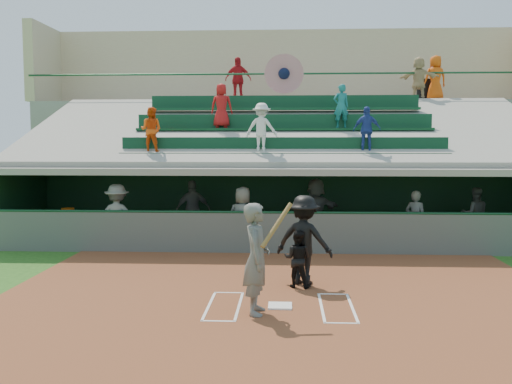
# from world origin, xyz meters

# --- Properties ---
(ground) EXTENTS (100.00, 100.00, 0.00)m
(ground) POSITION_xyz_m (0.00, 0.00, 0.00)
(ground) COLOR #245417
(ground) RESTS_ON ground
(dirt_slab) EXTENTS (11.00, 9.00, 0.02)m
(dirt_slab) POSITION_xyz_m (0.00, 0.50, 0.01)
(dirt_slab) COLOR brown
(dirt_slab) RESTS_ON ground
(home_plate) EXTENTS (0.43, 0.43, 0.03)m
(home_plate) POSITION_xyz_m (0.00, 0.00, 0.04)
(home_plate) COLOR white
(home_plate) RESTS_ON dirt_slab
(batters_box_chalk) EXTENTS (2.65, 1.85, 0.01)m
(batters_box_chalk) POSITION_xyz_m (0.00, 0.00, 0.02)
(batters_box_chalk) COLOR silver
(batters_box_chalk) RESTS_ON dirt_slab
(dugout_floor) EXTENTS (16.00, 3.50, 0.04)m
(dugout_floor) POSITION_xyz_m (0.00, 6.75, 0.02)
(dugout_floor) COLOR gray
(dugout_floor) RESTS_ON ground
(concourse_slab) EXTENTS (20.00, 3.00, 4.60)m
(concourse_slab) POSITION_xyz_m (0.00, 13.50, 2.30)
(concourse_slab) COLOR gray
(concourse_slab) RESTS_ON ground
(grandstand) EXTENTS (20.40, 10.40, 7.80)m
(grandstand) POSITION_xyz_m (-0.01, 10.51, 2.26)
(grandstand) COLOR #535953
(grandstand) RESTS_ON ground
(batter_at_plate) EXTENTS (0.87, 0.78, 1.95)m
(batter_at_plate) POSITION_xyz_m (-0.40, -0.43, 0.99)
(batter_at_plate) COLOR #51534F
(batter_at_plate) RESTS_ON dirt_slab
(catcher) EXTENTS (0.67, 0.58, 1.18)m
(catcher) POSITION_xyz_m (0.34, 1.42, 0.61)
(catcher) COLOR black
(catcher) RESTS_ON dirt_slab
(home_umpire) EXTENTS (1.37, 1.05, 1.87)m
(home_umpire) POSITION_xyz_m (0.48, 1.70, 0.96)
(home_umpire) COLOR black
(home_umpire) RESTS_ON dirt_slab
(dugout_bench) EXTENTS (13.35, 1.66, 0.40)m
(dugout_bench) POSITION_xyz_m (-0.10, 8.05, 0.24)
(dugout_bench) COLOR olive
(dugout_bench) RESTS_ON dugout_floor
(white_table) EXTENTS (0.92, 0.80, 0.68)m
(white_table) POSITION_xyz_m (-6.14, 5.89, 0.38)
(white_table) COLOR silver
(white_table) RESTS_ON dugout_floor
(water_cooler) EXTENTS (0.37, 0.37, 0.37)m
(water_cooler) POSITION_xyz_m (-6.20, 5.90, 0.91)
(water_cooler) COLOR #D7560C
(water_cooler) RESTS_ON white_table
(dugout_player_a) EXTENTS (1.22, 0.77, 1.81)m
(dugout_player_a) POSITION_xyz_m (-4.55, 5.22, 0.94)
(dugout_player_a) COLOR #5B5D58
(dugout_player_a) RESTS_ON dugout_floor
(dugout_player_b) EXTENTS (1.14, 0.75, 1.79)m
(dugout_player_b) POSITION_xyz_m (-2.73, 6.98, 0.94)
(dugout_player_b) COLOR #535651
(dugout_player_b) RESTS_ON dugout_floor
(dugout_player_c) EXTENTS (0.92, 0.66, 1.75)m
(dugout_player_c) POSITION_xyz_m (-1.08, 5.29, 0.91)
(dugout_player_c) COLOR #535551
(dugout_player_c) RESTS_ON dugout_floor
(dugout_player_d) EXTENTS (1.80, 1.30, 1.88)m
(dugout_player_d) POSITION_xyz_m (0.98, 6.88, 0.98)
(dugout_player_d) COLOR #575A55
(dugout_player_d) RESTS_ON dugout_floor
(dugout_player_e) EXTENTS (0.71, 0.65, 1.62)m
(dugout_player_e) POSITION_xyz_m (3.71, 5.82, 0.85)
(dugout_player_e) COLOR #5D5F5A
(dugout_player_e) RESTS_ON dugout_floor
(dugout_player_f) EXTENTS (0.84, 0.68, 1.62)m
(dugout_player_f) POSITION_xyz_m (5.72, 7.03, 0.85)
(dugout_player_f) COLOR #525550
(dugout_player_f) RESTS_ON dugout_floor
(trash_bin) EXTENTS (0.59, 0.59, 0.88)m
(trash_bin) POSITION_xyz_m (5.58, 13.15, 5.04)
(trash_bin) COLOR black
(trash_bin) RESTS_ON concourse_slab
(concourse_staff_a) EXTENTS (1.13, 0.66, 1.81)m
(concourse_staff_a) POSITION_xyz_m (-1.85, 13.09, 5.50)
(concourse_staff_a) COLOR #B4141A
(concourse_staff_a) RESTS_ON concourse_slab
(concourse_staff_b) EXTENTS (0.91, 0.65, 1.75)m
(concourse_staff_b) POSITION_xyz_m (5.88, 12.69, 5.48)
(concourse_staff_b) COLOR #DD510D
(concourse_staff_b) RESTS_ON concourse_slab
(concourse_staff_c) EXTENTS (1.56, 0.96, 1.60)m
(concourse_staff_c) POSITION_xyz_m (5.11, 12.04, 5.40)
(concourse_staff_c) COLOR tan
(concourse_staff_c) RESTS_ON concourse_slab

